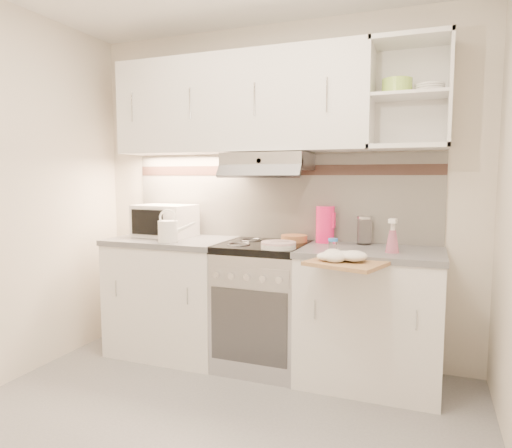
# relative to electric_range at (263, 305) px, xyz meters

# --- Properties ---
(ground) EXTENTS (3.00, 3.00, 0.00)m
(ground) POSITION_rel_electric_range_xyz_m (0.00, -1.10, -0.45)
(ground) COLOR gray
(ground) RESTS_ON ground
(room_shell) EXTENTS (3.04, 2.84, 2.52)m
(room_shell) POSITION_rel_electric_range_xyz_m (0.00, -0.73, 1.18)
(room_shell) COLOR beige
(room_shell) RESTS_ON ground
(base_cabinet_left) EXTENTS (0.90, 0.60, 0.86)m
(base_cabinet_left) POSITION_rel_electric_range_xyz_m (-0.75, 0.00, -0.02)
(base_cabinet_left) COLOR white
(base_cabinet_left) RESTS_ON ground
(worktop_left) EXTENTS (0.92, 0.62, 0.04)m
(worktop_left) POSITION_rel_electric_range_xyz_m (-0.75, 0.00, 0.43)
(worktop_left) COLOR slate
(worktop_left) RESTS_ON base_cabinet_left
(base_cabinet_right) EXTENTS (0.90, 0.60, 0.86)m
(base_cabinet_right) POSITION_rel_electric_range_xyz_m (0.75, 0.00, -0.02)
(base_cabinet_right) COLOR white
(base_cabinet_right) RESTS_ON ground
(worktop_right) EXTENTS (0.92, 0.62, 0.04)m
(worktop_right) POSITION_rel_electric_range_xyz_m (0.75, 0.00, 0.43)
(worktop_right) COLOR slate
(worktop_right) RESTS_ON base_cabinet_right
(electric_range) EXTENTS (0.60, 0.60, 0.90)m
(electric_range) POSITION_rel_electric_range_xyz_m (0.00, 0.00, 0.00)
(electric_range) COLOR #B7B7BC
(electric_range) RESTS_ON ground
(microwave) EXTENTS (0.46, 0.35, 0.25)m
(microwave) POSITION_rel_electric_range_xyz_m (-0.87, 0.09, 0.57)
(microwave) COLOR white
(microwave) RESTS_ON worktop_left
(watering_can) EXTENTS (0.27, 0.17, 0.24)m
(watering_can) POSITION_rel_electric_range_xyz_m (-0.66, -0.18, 0.53)
(watering_can) COLOR white
(watering_can) RESTS_ON worktop_left
(plate_stack) EXTENTS (0.23, 0.23, 0.05)m
(plate_stack) POSITION_rel_electric_range_xyz_m (0.17, -0.18, 0.47)
(plate_stack) COLOR silver
(plate_stack) RESTS_ON electric_range
(bread_loaf) EXTENTS (0.19, 0.19, 0.05)m
(bread_loaf) POSITION_rel_electric_range_xyz_m (0.18, 0.16, 0.47)
(bread_loaf) COLOR #A68140
(bread_loaf) RESTS_ON electric_range
(pink_pitcher) EXTENTS (0.14, 0.13, 0.26)m
(pink_pitcher) POSITION_rel_electric_range_xyz_m (0.40, 0.19, 0.58)
(pink_pitcher) COLOR #FF1A64
(pink_pitcher) RESTS_ON worktop_right
(glass_jar) EXTENTS (0.10, 0.10, 0.20)m
(glass_jar) POSITION_rel_electric_range_xyz_m (0.68, 0.20, 0.55)
(glass_jar) COLOR white
(glass_jar) RESTS_ON worktop_right
(spice_jar) EXTENTS (0.06, 0.06, 0.09)m
(spice_jar) POSITION_rel_electric_range_xyz_m (0.54, -0.20, 0.49)
(spice_jar) COLOR silver
(spice_jar) RESTS_ON worktop_right
(spray_bottle) EXTENTS (0.09, 0.09, 0.23)m
(spray_bottle) POSITION_rel_electric_range_xyz_m (0.89, -0.09, 0.54)
(spray_bottle) COLOR pink
(spray_bottle) RESTS_ON worktop_right
(cutting_board) EXTENTS (0.50, 0.47, 0.02)m
(cutting_board) POSITION_rel_electric_range_xyz_m (0.66, -0.38, 0.42)
(cutting_board) COLOR #B27951
(cutting_board) RESTS_ON base_cabinet_right
(dish_towel) EXTENTS (0.35, 0.32, 0.08)m
(dish_towel) POSITION_rel_electric_range_xyz_m (0.63, -0.36, 0.47)
(dish_towel) COLOR white
(dish_towel) RESTS_ON cutting_board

